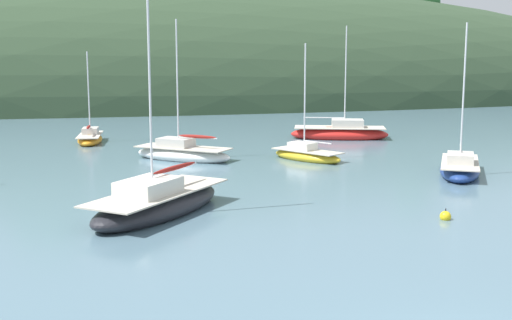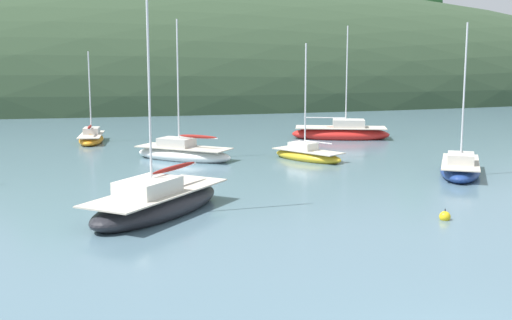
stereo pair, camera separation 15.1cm
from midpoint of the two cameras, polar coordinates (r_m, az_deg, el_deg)
far_shoreline_hill at (r=85.77m, az=-8.37°, el=4.93°), size 150.00×36.00×32.73m
sailboat_white_near at (r=27.12m, az=-8.56°, el=-3.66°), size 6.99×7.60×10.81m
sailboat_navy_dinghy at (r=36.84m, az=16.91°, el=-0.67°), size 4.75×6.21×8.14m
sailboat_blue_center at (r=40.53m, az=-6.41°, el=0.59°), size 6.31×5.62×8.59m
sailboat_yellow_far at (r=50.31m, az=7.13°, el=2.31°), size 7.68×4.63×8.57m
sailboat_cream_ketch at (r=49.24m, az=-14.09°, el=1.83°), size 2.09×5.02×6.64m
sailboat_grey_yawl at (r=40.26m, az=4.25°, el=0.46°), size 4.04×4.98×7.13m
mooring_buoy_outer at (r=27.07m, az=15.74°, el=-4.67°), size 0.44×0.44×0.54m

